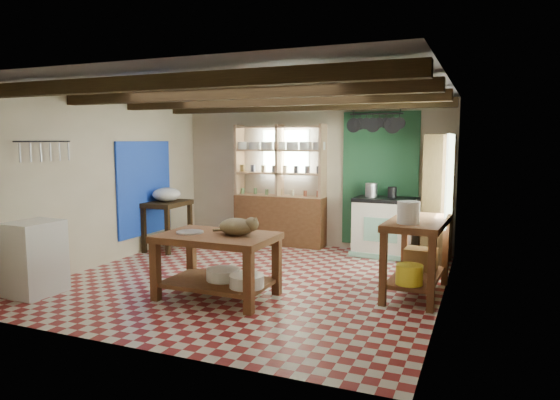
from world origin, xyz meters
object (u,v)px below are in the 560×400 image
at_px(prep_table, 168,226).
at_px(work_table, 217,266).
at_px(stove, 385,227).
at_px(right_counter, 417,257).
at_px(cat, 237,227).
at_px(white_cabinet, 35,258).

bearing_deg(prep_table, work_table, -45.67).
relative_size(work_table, stove, 1.39).
relative_size(right_counter, cat, 2.95).
height_order(stove, prep_table, stove).
distance_m(prep_table, cat, 3.14).
relative_size(prep_table, cat, 1.91).
bearing_deg(work_table, prep_table, 137.02).
bearing_deg(stove, work_table, -112.92).
xyz_separation_m(stove, right_counter, (0.76, -1.98, -0.01)).
xyz_separation_m(prep_table, right_counter, (4.38, -0.98, 0.05)).
relative_size(stove, prep_table, 1.16).
distance_m(stove, cat, 3.24).
bearing_deg(right_counter, prep_table, 170.34).
relative_size(stove, white_cabinet, 1.08).
height_order(white_cabinet, cat, cat).
height_order(prep_table, right_counter, right_counter).
height_order(work_table, prep_table, prep_table).
bearing_deg(white_cabinet, right_counter, 24.88).
distance_m(white_cabinet, right_counter, 4.75).
height_order(stove, white_cabinet, stove).
bearing_deg(prep_table, stove, 13.10).
distance_m(white_cabinet, cat, 2.58).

